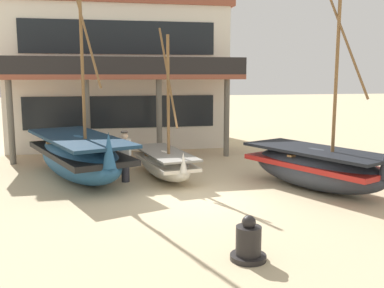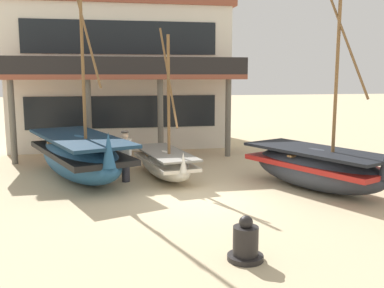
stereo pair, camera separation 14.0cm
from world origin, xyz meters
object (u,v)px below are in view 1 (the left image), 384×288
Objects in this scene: fishing_boat_near_left at (316,167)px; harbor_building_main at (118,75)px; fishing_boat_centre_large at (79,155)px; capstan_winch at (248,243)px; fishing_boat_far_right at (164,163)px; fisherman_by_hull at (125,157)px.

fishing_boat_near_left reaches higher than harbor_building_main.
fishing_boat_centre_large reaches higher than harbor_building_main.
fishing_boat_centre_large is 8.17m from capstan_winch.
capstan_winch is at bearing -83.57° from harbor_building_main.
fishing_boat_near_left is at bearing -63.44° from harbor_building_main.
fishing_boat_far_right is 7.11m from capstan_winch.
fishing_boat_far_right is at bearing -82.28° from harbor_building_main.
harbor_building_main is (0.18, 8.97, 2.62)m from fisherman_by_hull.
fishing_boat_near_left is 0.67× the size of harbor_building_main.
fishing_boat_centre_large is at bearing 159.06° from fishing_boat_near_left.
fishing_boat_far_right is (2.84, -0.30, -0.30)m from fishing_boat_centre_large.
fishing_boat_centre_large reaches higher than fisherman_by_hull.
fishing_boat_near_left is 4.22× the size of fisherman_by_hull.
fishing_boat_near_left reaches higher than capstan_winch.
fishing_boat_far_right reaches higher than fisherman_by_hull.
fishing_boat_far_right is at bearing -6.13° from fishing_boat_centre_large.
fishing_boat_centre_large is at bearing 155.97° from fisherman_by_hull.
harbor_building_main reaches higher than fisherman_by_hull.
fisherman_by_hull is at bearing -24.03° from fishing_boat_centre_large.
fishing_boat_near_left is 0.93× the size of fishing_boat_centre_large.
fisherman_by_hull is 0.16× the size of harbor_building_main.
fisherman_by_hull is at bearing 106.15° from capstan_winch.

